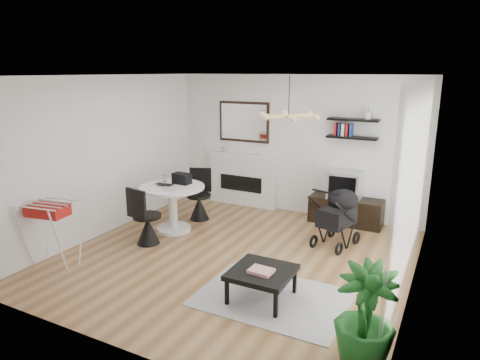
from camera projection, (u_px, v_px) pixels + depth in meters
The scene contains 25 objects.
floor at pixel (235, 257), 6.54m from camera, with size 5.00×5.00×0.00m, color brown.
ceiling at pixel (234, 75), 5.87m from camera, with size 5.00×5.00×0.00m, color white.
wall_back at pixel (294, 145), 8.35m from camera, with size 5.00×5.00×0.00m, color white.
wall_left at pixel (106, 156), 7.31m from camera, with size 5.00×5.00×0.00m, color white.
wall_right at pixel (419, 193), 5.09m from camera, with size 5.00×5.00×0.00m, color white.
sheer_curtain at pixel (412, 188), 5.31m from camera, with size 0.04×3.60×2.60m, color white.
fireplace at pixel (243, 173), 8.94m from camera, with size 1.50×0.17×2.16m.
shelf_lower at pixel (352, 137), 7.67m from camera, with size 0.90×0.25×0.04m, color black.
shelf_upper at pixel (353, 120), 7.60m from camera, with size 0.90×0.25×0.04m, color black.
pendant_lamp at pixel (289, 116), 5.95m from camera, with size 0.90×0.90×0.10m, color tan, non-canonical shape.
tv_console at pixel (346, 211), 7.91m from camera, with size 1.32×0.46×0.49m, color black.
crt_tv at pixel (345, 185), 7.81m from camera, with size 0.57×0.50×0.50m.
dining_table at pixel (173, 201), 7.49m from camera, with size 1.12×1.12×0.82m.
laptop at pixel (163, 185), 7.41m from camera, with size 0.33×0.22×0.03m, color black.
black_bag at pixel (182, 178), 7.55m from camera, with size 0.32×0.19×0.19m, color black.
newspaper at pixel (175, 189), 7.22m from camera, with size 0.37×0.31×0.01m, color silver.
drinking_glass at pixel (165, 179), 7.71m from camera, with size 0.06×0.06×0.11m, color white.
chair_far at pixel (199, 204), 8.16m from camera, with size 0.51×0.52×0.96m.
chair_near at pixel (147, 226), 6.96m from camera, with size 0.47×0.49×0.97m.
drying_rack at pixel (53, 233), 6.13m from camera, with size 0.73×0.69×0.97m.
stroller at pixel (338, 219), 6.91m from camera, with size 0.68×0.90×1.02m.
rug at pixel (272, 298), 5.35m from camera, with size 1.83×1.32×0.01m, color gray.
coffee_table at pixel (262, 273), 5.25m from camera, with size 0.75×0.75×0.38m.
magazines at pixel (261, 271), 5.17m from camera, with size 0.29×0.22×0.04m, color #B42D35.
potted_plant at pixel (365, 316), 4.03m from camera, with size 0.58×0.58×1.03m, color #19571C.
Camera 1 is at (2.85, -5.33, 2.76)m, focal length 32.00 mm.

